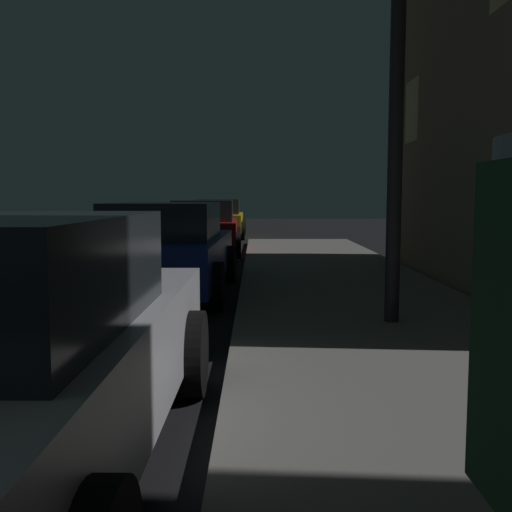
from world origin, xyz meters
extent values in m
cylinder|color=black|center=(3.74, 3.16, 0.33)|extent=(0.22, 0.66, 0.66)
cube|color=navy|center=(2.85, 7.93, 0.57)|extent=(1.85, 4.28, 0.64)
cube|color=#1E2328|center=(2.84, 7.71, 1.15)|extent=(1.58, 2.06, 0.56)
cylinder|color=black|center=(2.00, 9.27, 0.33)|extent=(0.24, 0.67, 0.66)
cylinder|color=black|center=(3.76, 9.23, 0.33)|extent=(0.24, 0.67, 0.66)
cylinder|color=black|center=(1.94, 6.64, 0.33)|extent=(0.24, 0.67, 0.66)
cylinder|color=black|center=(3.70, 6.60, 0.33)|extent=(0.24, 0.67, 0.66)
cube|color=maroon|center=(2.85, 14.54, 0.57)|extent=(1.84, 4.16, 0.64)
cube|color=#1E2328|center=(2.85, 14.37, 1.15)|extent=(1.58, 1.91, 0.56)
cylinder|color=black|center=(1.94, 15.79, 0.33)|extent=(0.24, 0.67, 0.66)
cylinder|color=black|center=(3.69, 15.84, 0.33)|extent=(0.24, 0.67, 0.66)
cylinder|color=black|center=(2.01, 13.24, 0.33)|extent=(0.24, 0.67, 0.66)
cylinder|color=black|center=(3.76, 13.29, 0.33)|extent=(0.24, 0.67, 0.66)
cube|color=gold|center=(2.85, 20.99, 0.57)|extent=(1.76, 4.55, 0.64)
cube|color=#1E2328|center=(2.85, 21.04, 1.15)|extent=(1.54, 2.32, 0.56)
cylinder|color=black|center=(1.97, 22.39, 0.33)|extent=(0.22, 0.66, 0.66)
cylinder|color=black|center=(3.71, 22.40, 0.33)|extent=(0.22, 0.66, 0.66)
cylinder|color=black|center=(1.99, 19.57, 0.33)|extent=(0.22, 0.66, 0.66)
cylinder|color=black|center=(3.73, 19.58, 0.33)|extent=(0.22, 0.66, 0.66)
cylinder|color=black|center=(5.74, 5.20, 2.99)|extent=(0.16, 0.16, 5.69)
cube|color=#F2D17F|center=(7.32, 10.56, 3.20)|extent=(0.06, 0.90, 1.20)
camera|label=1|loc=(4.24, -1.24, 1.52)|focal=41.49mm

